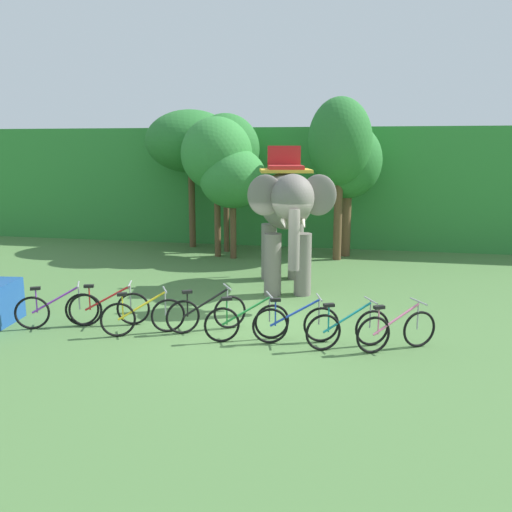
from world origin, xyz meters
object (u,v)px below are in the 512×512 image
(elephant, at_px, (286,207))
(tree_right, at_px, (191,142))
(bike_yellow, at_px, (143,316))
(bike_red, at_px, (109,308))
(bike_green, at_px, (247,322))
(bike_blue, at_px, (296,324))
(tree_left, at_px, (233,178))
(bike_teal, at_px, (348,329))
(bike_black, at_px, (206,313))
(tree_far_right, at_px, (217,155))
(bike_pink, at_px, (396,330))
(tree_center, at_px, (348,162))
(tree_center_left, at_px, (226,149))
(bike_purple, at_px, (57,310))
(tree_center_right, at_px, (340,143))

(elephant, bearing_deg, tree_right, 128.28)
(bike_yellow, bearing_deg, bike_red, 157.02)
(bike_green, height_order, bike_blue, same)
(bike_green, bearing_deg, tree_left, 105.97)
(bike_yellow, distance_m, bike_teal, 4.10)
(bike_black, bearing_deg, elephant, 73.98)
(tree_far_right, bearing_deg, bike_pink, -54.73)
(bike_blue, xyz_separation_m, bike_pink, (1.90, -0.02, 0.00))
(tree_center, bearing_deg, bike_teal, -86.77)
(tree_center_left, distance_m, bike_purple, 9.79)
(tree_center_left, height_order, tree_center_right, tree_center_right)
(tree_right, height_order, bike_green, tree_right)
(tree_center, bearing_deg, tree_center_right, -108.11)
(tree_center, relative_size, bike_green, 2.87)
(bike_red, relative_size, bike_pink, 1.11)
(tree_right, distance_m, elephant, 7.39)
(tree_center_left, relative_size, bike_green, 3.09)
(elephant, bearing_deg, bike_yellow, -118.37)
(bike_green, bearing_deg, tree_right, 113.89)
(tree_far_right, bearing_deg, bike_purple, -98.37)
(tree_right, distance_m, bike_red, 10.16)
(bike_red, bearing_deg, bike_blue, -3.55)
(tree_center_right, height_order, bike_blue, tree_center_right)
(tree_center_left, xyz_separation_m, bike_blue, (3.77, -9.04, -3.27))
(bike_yellow, bearing_deg, bike_blue, 2.75)
(bike_yellow, xyz_separation_m, bike_green, (2.14, 0.08, 0.00))
(bike_teal, bearing_deg, bike_purple, -179.92)
(bike_black, bearing_deg, bike_green, -22.42)
(tree_center_left, bearing_deg, bike_yellow, -85.79)
(tree_center_right, xyz_separation_m, bike_green, (-1.20, -8.44, -3.49))
(tree_left, bearing_deg, tree_center, 18.21)
(tree_far_right, bearing_deg, tree_center_right, 3.74)
(tree_center, relative_size, bike_pink, 3.06)
(tree_center_right, height_order, bike_teal, tree_center_right)
(tree_left, xyz_separation_m, tree_center_right, (3.48, 0.49, 1.16))
(tree_center, distance_m, bike_yellow, 10.32)
(tree_center, relative_size, bike_black, 3.09)
(tree_center_right, bearing_deg, tree_left, -171.94)
(tree_center_right, relative_size, bike_blue, 3.23)
(bike_purple, xyz_separation_m, bike_green, (4.09, 0.03, 0.00))
(bike_black, bearing_deg, bike_blue, -9.50)
(bike_teal, height_order, bike_pink, same)
(tree_center, bearing_deg, bike_blue, -93.07)
(tree_center_right, xyz_separation_m, bike_yellow, (-3.34, -8.52, -3.49))
(tree_far_right, xyz_separation_m, tree_center, (4.33, 1.00, -0.24))
(bike_pink, bearing_deg, tree_far_right, 125.27)
(tree_far_right, height_order, bike_blue, tree_far_right)
(tree_right, bearing_deg, tree_center, -5.87)
(tree_center_left, relative_size, bike_purple, 3.16)
(elephant, xyz_separation_m, bike_black, (-1.07, -3.73, -1.82))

